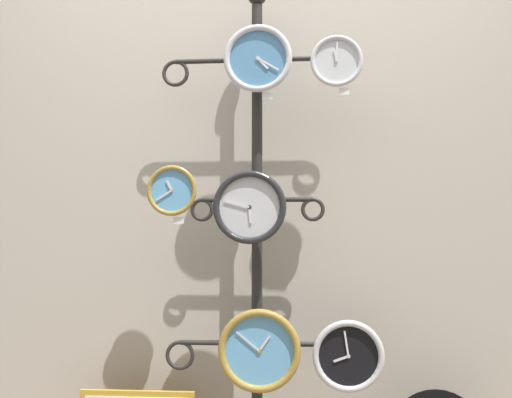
{
  "coord_description": "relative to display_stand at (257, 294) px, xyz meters",
  "views": [
    {
      "loc": [
        0.2,
        -1.99,
        0.99
      ],
      "look_at": [
        0.0,
        0.36,
        1.13
      ],
      "focal_mm": 42.0,
      "sensor_mm": 36.0,
      "label": 1
    }
  ],
  "objects": [
    {
      "name": "clock_middle_left",
      "position": [
        -0.33,
        -0.1,
        0.41
      ],
      "size": [
        0.2,
        0.04,
        0.2
      ],
      "color": "#60A8DB"
    },
    {
      "name": "clock_middle_center",
      "position": [
        -0.02,
        -0.12,
        0.34
      ],
      "size": [
        0.28,
        0.04,
        0.28
      ],
      "color": "silver"
    },
    {
      "name": "price_tag_lower",
      "position": [
        -0.3,
        -0.1,
        0.29
      ],
      "size": [
        0.04,
        0.0,
        0.03
      ],
      "color": "white"
    },
    {
      "name": "clock_bottom_right",
      "position": [
        0.35,
        -0.09,
        -0.22
      ],
      "size": [
        0.27,
        0.04,
        0.27
      ],
      "color": "black"
    },
    {
      "name": "clock_bottom_center",
      "position": [
        0.02,
        -0.11,
        -0.2
      ],
      "size": [
        0.32,
        0.04,
        0.32
      ],
      "color": "#60A8DB"
    },
    {
      "name": "display_stand",
      "position": [
        0.0,
        0.0,
        0.0
      ],
      "size": [
        0.79,
        0.37,
        2.01
      ],
      "color": "#282623",
      "rests_on": "ground_plane"
    },
    {
      "name": "clock_top_center",
      "position": [
        0.01,
        -0.09,
        0.93
      ],
      "size": [
        0.27,
        0.04,
        0.27
      ],
      "color": "#4C84B2"
    },
    {
      "name": "price_tag_mid",
      "position": [
        0.35,
        -0.11,
        0.79
      ],
      "size": [
        0.04,
        0.0,
        0.03
      ],
      "color": "white"
    },
    {
      "name": "clock_top_right",
      "position": [
        0.32,
        -0.11,
        0.91
      ],
      "size": [
        0.2,
        0.04,
        0.2
      ],
      "color": "silver"
    },
    {
      "name": "price_tag_upper",
      "position": [
        0.05,
        -0.09,
        0.78
      ],
      "size": [
        0.04,
        0.0,
        0.03
      ],
      "color": "white"
    },
    {
      "name": "shop_wall",
      "position": [
        0.0,
        0.16,
        0.65
      ],
      "size": [
        4.4,
        0.04,
        2.8
      ],
      "color": "#BCB2A3",
      "rests_on": "ground_plane"
    }
  ]
}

